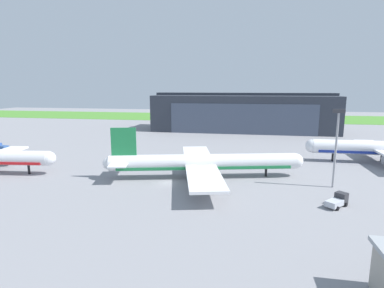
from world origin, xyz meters
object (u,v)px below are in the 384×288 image
Objects in this scene: maintenance_hangar at (243,113)px; baggage_tug at (1,147)px; airliner_far_left at (380,149)px; airliner_near_right at (203,163)px; ops_van at (338,201)px; apron_light_mast at (336,142)px.

baggage_tug is at bearing -140.80° from maintenance_hangar.
baggage_tug is at bearing -178.19° from airliner_far_left.
maintenance_hangar reaches higher than airliner_near_right.
maintenance_hangar is at bearing 84.94° from airliner_near_right.
maintenance_hangar is 17.31× the size of baggage_tug.
airliner_near_right is (-7.44, -83.93, -5.11)m from maintenance_hangar.
maintenance_hangar is at bearing 122.82° from airliner_far_left.
ops_van is at bearing -119.18° from airliner_far_left.
ops_van is at bearing -79.01° from maintenance_hangar.
baggage_tug reaches higher than ops_van.
airliner_far_left is 2.39× the size of apron_light_mast.
ops_van is at bearing -27.19° from airliner_near_right.
ops_van is (26.37, -13.55, -2.52)m from airliner_near_right.
apron_light_mast reaches higher than baggage_tug.
airliner_far_left is 8.05× the size of baggage_tug.
airliner_far_left reaches higher than ops_van.
baggage_tug is 102.92m from apron_light_mast.
airliner_far_left is 31.80m from apron_light_mast.
airliner_near_right is 29.13m from apron_light_mast.
maintenance_hangar is 88.73m from apron_light_mast.
apron_light_mast is at bearing -4.63° from airliner_near_right.
maintenance_hangar is 1.86× the size of airliner_near_right.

